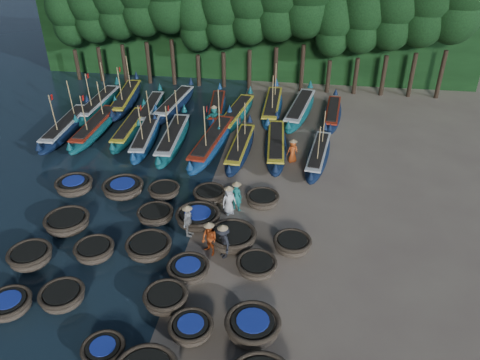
# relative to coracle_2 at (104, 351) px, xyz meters

# --- Properties ---
(ground) EXTENTS (120.00, 120.00, 0.00)m
(ground) POSITION_rel_coracle_2_xyz_m (1.44, 9.32, -0.37)
(ground) COLOR #7E725C
(ground) RESTS_ON ground
(foliage_wall) EXTENTS (40.00, 3.00, 10.00)m
(foliage_wall) POSITION_rel_coracle_2_xyz_m (1.44, 32.82, 4.63)
(foliage_wall) COLOR black
(foliage_wall) RESTS_ON ground
(coracle_2) EXTENTS (1.64, 1.64, 0.63)m
(coracle_2) POSITION_rel_coracle_2_xyz_m (0.00, 0.00, 0.00)
(coracle_2) COLOR brown
(coracle_2) RESTS_ON ground
(coracle_5) EXTENTS (1.96, 1.96, 0.68)m
(coracle_5) POSITION_rel_coracle_2_xyz_m (-4.72, 1.57, 0.03)
(coracle_5) COLOR brown
(coracle_5) RESTS_ON ground
(coracle_6) EXTENTS (2.00, 2.00, 0.71)m
(coracle_6) POSITION_rel_coracle_2_xyz_m (-2.76, 2.31, 0.04)
(coracle_6) COLOR brown
(coracle_6) RESTS_ON ground
(coracle_7) EXTENTS (2.19, 2.19, 0.76)m
(coracle_7) POSITION_rel_coracle_2_xyz_m (1.56, 2.80, 0.07)
(coracle_7) COLOR brown
(coracle_7) RESTS_ON ground
(coracle_8) EXTENTS (2.16, 2.16, 0.66)m
(coracle_8) POSITION_rel_coracle_2_xyz_m (2.94, 1.48, 0.02)
(coracle_8) COLOR brown
(coracle_8) RESTS_ON ground
(coracle_9) EXTENTS (2.58, 2.58, 0.83)m
(coracle_9) POSITION_rel_coracle_2_xyz_m (5.29, 1.84, 0.11)
(coracle_9) COLOR brown
(coracle_9) RESTS_ON ground
(coracle_10) EXTENTS (2.39, 2.39, 0.81)m
(coracle_10) POSITION_rel_coracle_2_xyz_m (-5.37, 4.42, 0.10)
(coracle_10) COLOR brown
(coracle_10) RESTS_ON ground
(coracle_11) EXTENTS (2.07, 2.07, 0.74)m
(coracle_11) POSITION_rel_coracle_2_xyz_m (-2.64, 5.31, 0.06)
(coracle_11) COLOR brown
(coracle_11) RESTS_ON ground
(coracle_12) EXTENTS (2.49, 2.49, 0.72)m
(coracle_12) POSITION_rel_coracle_2_xyz_m (-0.20, 5.96, 0.05)
(coracle_12) COLOR brown
(coracle_12) RESTS_ON ground
(coracle_13) EXTENTS (2.04, 2.04, 0.66)m
(coracle_13) POSITION_rel_coracle_2_xyz_m (2.02, 4.74, 0.01)
(coracle_13) COLOR brown
(coracle_13) RESTS_ON ground
(coracle_14) EXTENTS (2.29, 2.29, 0.67)m
(coracle_14) POSITION_rel_coracle_2_xyz_m (5.03, 5.42, 0.02)
(coracle_14) COLOR brown
(coracle_14) RESTS_ON ground
(coracle_15) EXTENTS (2.30, 2.30, 0.81)m
(coracle_15) POSITION_rel_coracle_2_xyz_m (-4.91, 7.18, 0.09)
(coracle_15) COLOR brown
(coracle_15) RESTS_ON ground
(coracle_16) EXTENTS (2.37, 2.37, 0.67)m
(coracle_16) POSITION_rel_coracle_2_xyz_m (-0.70, 8.60, 0.01)
(coracle_16) COLOR brown
(coracle_16) RESTS_ON ground
(coracle_17) EXTENTS (2.54, 2.54, 0.76)m
(coracle_17) POSITION_rel_coracle_2_xyz_m (1.59, 8.61, 0.07)
(coracle_17) COLOR brown
(coracle_17) RESTS_ON ground
(coracle_18) EXTENTS (2.41, 2.41, 0.83)m
(coracle_18) POSITION_rel_coracle_2_xyz_m (3.62, 7.17, 0.11)
(coracle_18) COLOR brown
(coracle_18) RESTS_ON ground
(coracle_19) EXTENTS (2.19, 2.19, 0.75)m
(coracle_19) POSITION_rel_coracle_2_xyz_m (6.54, 7.15, 0.06)
(coracle_19) COLOR brown
(coracle_19) RESTS_ON ground
(coracle_20) EXTENTS (2.50, 2.50, 0.83)m
(coracle_20) POSITION_rel_coracle_2_xyz_m (-6.13, 10.56, 0.12)
(coracle_20) COLOR brown
(coracle_20) RESTS_ON ground
(coracle_21) EXTENTS (2.88, 2.88, 0.77)m
(coracle_21) POSITION_rel_coracle_2_xyz_m (-3.28, 10.77, 0.08)
(coracle_21) COLOR brown
(coracle_21) RESTS_ON ground
(coracle_22) EXTENTS (2.20, 2.20, 0.64)m
(coracle_22) POSITION_rel_coracle_2_xyz_m (-0.93, 10.98, -0.00)
(coracle_22) COLOR brown
(coracle_22) RESTS_ON ground
(coracle_23) EXTENTS (1.95, 1.95, 0.76)m
(coracle_23) POSITION_rel_coracle_2_xyz_m (1.75, 10.81, 0.07)
(coracle_23) COLOR brown
(coracle_23) RESTS_ON ground
(coracle_24) EXTENTS (1.98, 1.98, 0.68)m
(coracle_24) POSITION_rel_coracle_2_xyz_m (4.70, 10.87, 0.02)
(coracle_24) COLOR brown
(coracle_24) RESTS_ON ground
(long_boat_0) EXTENTS (1.87, 8.57, 3.64)m
(long_boat_0) POSITION_rel_coracle_2_xyz_m (-10.15, 17.82, 0.21)
(long_boat_0) COLOR #0E1834
(long_boat_0) RESTS_ON ground
(long_boat_1) EXTENTS (1.53, 8.43, 3.58)m
(long_boat_1) POSITION_rel_coracle_2_xyz_m (-8.08, 18.12, 0.20)
(long_boat_1) COLOR #0E4A51
(long_boat_1) RESTS_ON ground
(long_boat_2) EXTENTS (1.73, 7.84, 1.38)m
(long_boat_2) POSITION_rel_coracle_2_xyz_m (-5.60, 18.39, 0.16)
(long_boat_2) COLOR #0E4A51
(long_boat_2) RESTS_ON ground
(long_boat_3) EXTENTS (2.34, 8.04, 3.44)m
(long_boat_3) POSITION_rel_coracle_2_xyz_m (-4.06, 17.30, 0.18)
(long_boat_3) COLOR navy
(long_boat_3) RESTS_ON ground
(long_boat_4) EXTENTS (1.90, 8.47, 3.60)m
(long_boat_4) POSITION_rel_coracle_2_xyz_m (-2.11, 17.17, 0.20)
(long_boat_4) COLOR #0E4A51
(long_boat_4) RESTS_ON ground
(long_boat_5) EXTENTS (2.55, 9.07, 3.87)m
(long_boat_5) POSITION_rel_coracle_2_xyz_m (0.66, 16.94, 0.25)
(long_boat_5) COLOR navy
(long_boat_5) RESTS_ON ground
(long_boat_6) EXTENTS (1.63, 7.73, 3.29)m
(long_boat_6) POSITION_rel_coracle_2_xyz_m (2.62, 16.58, 0.15)
(long_boat_6) COLOR #0E1834
(long_boat_6) RESTS_ON ground
(long_boat_7) EXTENTS (2.02, 8.23, 1.45)m
(long_boat_7) POSITION_rel_coracle_2_xyz_m (4.91, 17.21, 0.19)
(long_boat_7) COLOR #0E1834
(long_boat_7) RESTS_ON ground
(long_boat_8) EXTENTS (2.18, 7.37, 3.15)m
(long_boat_8) POSITION_rel_coracle_2_xyz_m (7.71, 16.33, 0.13)
(long_boat_8) COLOR #0E1834
(long_boat_8) RESTS_ON ground
(long_boat_9) EXTENTS (1.49, 8.51, 3.62)m
(long_boat_9) POSITION_rel_coracle_2_xyz_m (-9.60, 22.32, 0.21)
(long_boat_9) COLOR #0E4A51
(long_boat_9) RESTS_ON ground
(long_boat_10) EXTENTS (2.64, 8.84, 3.78)m
(long_boat_10) POSITION_rel_coracle_2_xyz_m (-7.86, 23.69, 0.23)
(long_boat_10) COLOR #0E1834
(long_boat_10) RESTS_ON ground
(long_boat_11) EXTENTS (1.94, 7.57, 1.34)m
(long_boat_11) POSITION_rel_coracle_2_xyz_m (-5.29, 22.12, 0.14)
(long_boat_11) COLOR #0E4A51
(long_boat_11) RESTS_ON ground
(long_boat_12) EXTENTS (2.23, 8.37, 1.48)m
(long_boat_12) POSITION_rel_coracle_2_xyz_m (-3.65, 23.26, 0.20)
(long_boat_12) COLOR #0E1834
(long_boat_12) RESTS_ON ground
(long_boat_13) EXTENTS (2.22, 7.60, 1.35)m
(long_boat_13) POSITION_rel_coracle_2_xyz_m (-0.19, 23.05, 0.15)
(long_boat_13) COLOR navy
(long_boat_13) RESTS_ON ground
(long_boat_14) EXTENTS (2.63, 8.35, 1.48)m
(long_boat_14) POSITION_rel_coracle_2_xyz_m (1.50, 21.90, 0.20)
(long_boat_14) COLOR #0E4A51
(long_boat_14) RESTS_ON ground
(long_boat_15) EXTENTS (1.58, 8.68, 3.69)m
(long_boat_15) POSITION_rel_coracle_2_xyz_m (4.08, 23.81, 0.22)
(long_boat_15) COLOR navy
(long_boat_15) RESTS_ON ground
(long_boat_16) EXTENTS (2.94, 8.89, 1.58)m
(long_boat_16) POSITION_rel_coracle_2_xyz_m (6.26, 23.52, 0.24)
(long_boat_16) COLOR #0E4A51
(long_boat_16) RESTS_ON ground
(long_boat_17) EXTENTS (1.87, 7.36, 1.30)m
(long_boat_17) POSITION_rel_coracle_2_xyz_m (8.76, 23.32, 0.13)
(long_boat_17) COLOR #0E1834
(long_boat_17) RESTS_ON ground
(fisherman_0) EXTENTS (0.94, 0.89, 1.82)m
(fisherman_0) POSITION_rel_coracle_2_xyz_m (3.00, 9.84, 0.51)
(fisherman_0) COLOR silver
(fisherman_0) RESTS_ON ground
(fisherman_1) EXTENTS (0.72, 0.60, 1.89)m
(fisherman_1) POSITION_rel_coracle_2_xyz_m (3.36, 10.23, 0.58)
(fisherman_1) COLOR #186861
(fisherman_1) RESTS_ON ground
(fisherman_2) EXTENTS (1.07, 1.05, 1.94)m
(fisherman_2) POSITION_rel_coracle_2_xyz_m (2.66, 6.38, 0.55)
(fisherman_2) COLOR #BC4719
(fisherman_2) RESTS_ON ground
(fisherman_3) EXTENTS (1.17, 1.30, 1.95)m
(fisherman_3) POSITION_rel_coracle_2_xyz_m (3.33, 6.27, 0.54)
(fisherman_3) COLOR black
(fisherman_3) RESTS_ON ground
(fisherman_4) EXTENTS (0.52, 1.04, 1.91)m
(fisherman_4) POSITION_rel_coracle_2_xyz_m (1.32, 7.62, 0.55)
(fisherman_4) COLOR silver
(fisherman_4) RESTS_ON ground
(fisherman_5) EXTENTS (1.64, 1.17, 1.91)m
(fisherman_5) POSITION_rel_coracle_2_xyz_m (0.11, 20.47, 0.52)
(fisherman_5) COLOR #186861
(fisherman_5) RESTS_ON ground
(fisherman_6) EXTENTS (0.89, 0.77, 1.73)m
(fisherman_6) POSITION_rel_coracle_2_xyz_m (6.07, 16.13, 0.47)
(fisherman_6) COLOR #BC4719
(fisherman_6) RESTS_ON ground
(tree_0) EXTENTS (3.68, 3.68, 8.68)m
(tree_0) POSITION_rel_coracle_2_xyz_m (-14.56, 29.32, 5.60)
(tree_0) COLOR black
(tree_0) RESTS_ON ground
(tree_1) EXTENTS (4.09, 4.09, 9.65)m
(tree_1) POSITION_rel_coracle_2_xyz_m (-12.26, 29.32, 6.28)
(tree_1) COLOR black
(tree_1) RESTS_ON ground
(tree_5) EXTENTS (3.68, 3.68, 8.68)m
(tree_5) POSITION_rel_coracle_2_xyz_m (-3.06, 29.32, 5.60)
(tree_5) COLOR black
(tree_5) RESTS_ON ground
(tree_6) EXTENTS (4.09, 4.09, 9.65)m
(tree_6) POSITION_rel_coracle_2_xyz_m (-0.76, 29.32, 6.28)
(tree_6) COLOR black
(tree_6) RESTS_ON ground
(tree_7) EXTENTS (4.51, 4.51, 10.63)m
(tree_7) POSITION_rel_coracle_2_xyz_m (1.54, 29.32, 6.95)
(tree_7) COLOR black
(tree_7) RESTS_ON ground
(tree_10) EXTENTS (3.68, 3.68, 8.68)m
(tree_10) POSITION_rel_coracle_2_xyz_m (8.44, 29.32, 5.60)
(tree_10) COLOR black
(tree_10) RESTS_ON ground
(tree_11) EXTENTS (4.09, 4.09, 9.65)m
(tree_11) POSITION_rel_coracle_2_xyz_m (10.74, 29.32, 6.28)
(tree_11) COLOR black
(tree_11) RESTS_ON ground
(tree_12) EXTENTS (4.51, 4.51, 10.63)m
(tree_12) POSITION_rel_coracle_2_xyz_m (13.04, 29.32, 6.95)
(tree_12) COLOR black
(tree_12) RESTS_ON ground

